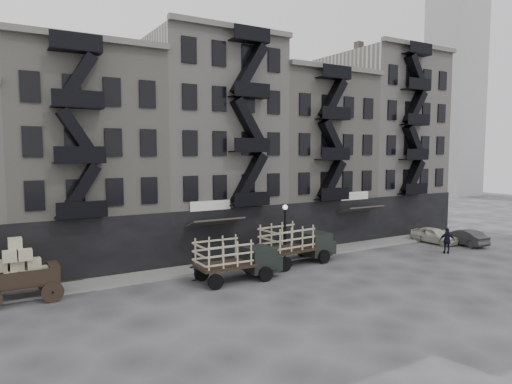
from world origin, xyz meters
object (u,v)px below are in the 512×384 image
wagon (17,266)px  stake_truck_west (237,256)px  stake_truck_east (297,241)px  policeman (447,241)px  car_east (434,235)px  pedestrian_mid (195,267)px  car_far (464,237)px

wagon → stake_truck_west: size_ratio=0.73×
stake_truck_east → policeman: 12.87m
car_east → pedestrian_mid: pedestrian_mid is taller
wagon → pedestrian_mid: 10.08m
wagon → car_far: 34.84m
car_far → stake_truck_west: bearing=5.1°
wagon → stake_truck_west: 12.46m
pedestrian_mid → wagon: bearing=-29.3°
car_far → pedestrian_mid: size_ratio=2.50×
pedestrian_mid → policeman: bearing=147.4°
stake_truck_east → pedestrian_mid: 8.20m
wagon → stake_truck_east: 18.14m
wagon → pedestrian_mid: size_ratio=2.44×
stake_truck_west → stake_truck_east: (5.92, 1.61, 0.11)m
stake_truck_west → pedestrian_mid: (-2.23, 1.50, -0.75)m
wagon → stake_truck_east: wagon is taller
stake_truck_west → stake_truck_east: 6.14m
pedestrian_mid → car_east: bearing=156.4°
pedestrian_mid → stake_truck_east: bearing=157.5°
wagon → policeman: 30.82m
stake_truck_east → pedestrian_mid: stake_truck_east is taller
stake_truck_west → pedestrian_mid: 2.79m
stake_truck_east → car_far: 16.74m
stake_truck_east → pedestrian_mid: size_ratio=3.61×
stake_truck_west → car_far: stake_truck_west is taller
wagon → car_far: wagon is taller
stake_truck_east → car_east: (15.00, -0.20, -0.99)m
wagon → car_east: size_ratio=0.99×
wagon → car_far: (34.69, -3.01, -1.29)m
wagon → car_east: 33.16m
wagon → stake_truck_west: bearing=-11.5°
stake_truck_west → stake_truck_east: size_ratio=0.92×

